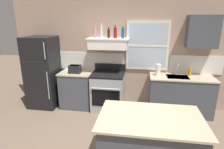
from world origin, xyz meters
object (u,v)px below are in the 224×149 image
object	(u,v)px
stove_range	(108,91)
paper_towel_roll	(158,70)
bottle_rose_pink	(95,32)
kitchen_island	(149,146)
bottle_red_label_wine	(115,33)
dish_soap_bottle	(190,72)
refrigerator	(43,72)
bottle_clear_tall	(101,31)
bottle_blue_liqueur	(123,33)
toaster	(75,69)
bottle_brown_stout	(109,33)

from	to	relation	value
stove_range	paper_towel_roll	xyz separation A→B (m)	(1.16, 0.04, 0.58)
bottle_rose_pink	kitchen_island	size ratio (longest dim) A/B	0.21
stove_range	bottle_red_label_wine	world-z (taller)	bottle_red_label_wine
bottle_rose_pink	dish_soap_bottle	xyz separation A→B (m)	(2.21, -0.01, -0.87)
refrigerator	dish_soap_bottle	xyz separation A→B (m)	(3.53, 0.16, 0.12)
bottle_clear_tall	bottle_blue_liqueur	size ratio (longest dim) A/B	1.21
toaster	bottle_blue_liqueur	world-z (taller)	bottle_blue_liqueur
stove_range	bottle_clear_tall	world-z (taller)	bottle_clear_tall
paper_towel_roll	kitchen_island	distance (m)	2.06
bottle_rose_pink	dish_soap_bottle	bearing A→B (deg)	-0.37
bottle_rose_pink	bottle_brown_stout	size ratio (longest dim) A/B	1.24
bottle_red_label_wine	toaster	bearing A→B (deg)	-173.95
bottle_red_label_wine	kitchen_island	xyz separation A→B (m)	(0.76, -1.98, -1.41)
bottle_brown_stout	bottle_red_label_wine	size ratio (longest dim) A/B	0.85
bottle_brown_stout	bottle_red_label_wine	xyz separation A→B (m)	(0.16, -0.04, 0.02)
refrigerator	stove_range	world-z (taller)	refrigerator
toaster	bottle_clear_tall	size ratio (longest dim) A/B	0.88
refrigerator	toaster	bearing A→B (deg)	-1.19
bottle_rose_pink	paper_towel_roll	bearing A→B (deg)	-4.39
toaster	stove_range	size ratio (longest dim) A/B	0.27
toaster	kitchen_island	xyz separation A→B (m)	(1.72, -1.88, -0.55)
stove_range	dish_soap_bottle	xyz separation A→B (m)	(1.88, 0.14, 0.54)
bottle_rose_pink	bottle_blue_liqueur	world-z (taller)	bottle_rose_pink
bottle_red_label_wine	dish_soap_bottle	xyz separation A→B (m)	(1.72, 0.08, -0.86)
bottle_blue_liqueur	toaster	bearing A→B (deg)	-174.24
toaster	refrigerator	bearing A→B (deg)	178.81
bottle_rose_pink	dish_soap_bottle	distance (m)	2.37
bottle_clear_tall	kitchen_island	world-z (taller)	bottle_clear_tall
paper_towel_roll	dish_soap_bottle	world-z (taller)	paper_towel_roll
bottle_clear_tall	kitchen_island	xyz separation A→B (m)	(1.09, -2.04, -1.43)
toaster	kitchen_island	size ratio (longest dim) A/B	0.21
toaster	bottle_red_label_wine	xyz separation A→B (m)	(0.96, 0.10, 0.86)
bottle_rose_pink	bottle_red_label_wine	bearing A→B (deg)	-10.43
bottle_clear_tall	bottle_blue_liqueur	bearing A→B (deg)	-5.01
dish_soap_bottle	refrigerator	bearing A→B (deg)	-177.40
bottle_blue_liqueur	paper_towel_roll	xyz separation A→B (m)	(0.83, -0.04, -0.82)
toaster	paper_towel_roll	size ratio (longest dim) A/B	1.10
refrigerator	bottle_clear_tall	size ratio (longest dim) A/B	5.22
bottle_rose_pink	bottle_brown_stout	world-z (taller)	bottle_rose_pink
stove_range	bottle_brown_stout	bearing A→B (deg)	88.29
refrigerator	bottle_brown_stout	xyz separation A→B (m)	(1.65, 0.13, 0.97)
bottle_brown_stout	bottle_blue_liqueur	xyz separation A→B (m)	(0.33, -0.03, 0.02)
bottle_rose_pink	bottle_clear_tall	xyz separation A→B (m)	(0.16, -0.03, 0.02)
paper_towel_roll	toaster	bearing A→B (deg)	-177.72
refrigerator	paper_towel_roll	size ratio (longest dim) A/B	6.53
toaster	bottle_brown_stout	xyz separation A→B (m)	(0.80, 0.15, 0.84)
toaster	bottle_clear_tall	xyz separation A→B (m)	(0.63, 0.16, 0.88)
toaster	dish_soap_bottle	xyz separation A→B (m)	(2.68, 0.18, -0.01)
dish_soap_bottle	kitchen_island	distance (m)	2.33
stove_range	bottle_red_label_wine	xyz separation A→B (m)	(0.16, 0.06, 1.40)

